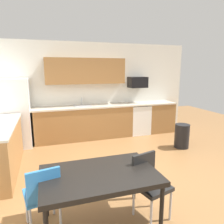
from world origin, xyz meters
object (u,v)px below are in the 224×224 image
at_px(trash_bin, 182,136).
at_px(microwave, 138,82).
at_px(dining_table, 100,177).
at_px(chair_far_side, 43,193).
at_px(chair_near_table, 149,181).
at_px(refrigerator, 14,113).
at_px(oven_range, 138,119).

bearing_deg(trash_bin, microwave, 108.96).
distance_m(dining_table, chair_far_side, 0.70).
height_order(chair_near_table, trash_bin, chair_near_table).
relative_size(dining_table, chair_near_table, 1.65).
xyz_separation_m(refrigerator, trash_bin, (3.98, -1.38, -0.57)).
distance_m(chair_near_table, trash_bin, 2.83).
bearing_deg(refrigerator, oven_range, 1.33).
xyz_separation_m(microwave, chair_far_side, (-2.79, -3.43, -1.06)).
relative_size(refrigerator, dining_table, 1.24).
bearing_deg(microwave, trash_bin, -71.04).
bearing_deg(chair_near_table, trash_bin, 45.20).
bearing_deg(microwave, chair_near_table, -112.20).
height_order(microwave, chair_far_side, microwave).
bearing_deg(oven_range, dining_table, -121.56).
bearing_deg(oven_range, trash_bin, -69.84).
height_order(microwave, chair_near_table, microwave).
relative_size(oven_range, chair_far_side, 1.07).
bearing_deg(trash_bin, chair_far_side, -150.67).
distance_m(dining_table, chair_near_table, 0.69).
height_order(chair_far_side, trash_bin, chair_far_side).
xyz_separation_m(oven_range, dining_table, (-2.13, -3.46, 0.21)).
height_order(dining_table, trash_bin, dining_table).
distance_m(microwave, trash_bin, 2.08).
bearing_deg(microwave, refrigerator, -177.01).
bearing_deg(trash_bin, chair_near_table, -134.80).
relative_size(microwave, trash_bin, 0.90).
xyz_separation_m(refrigerator, chair_far_side, (0.65, -3.25, -0.36)).
height_order(oven_range, dining_table, oven_range).
relative_size(refrigerator, microwave, 3.21).
relative_size(microwave, chair_far_side, 0.64).
height_order(chair_near_table, chair_far_side, same).
height_order(microwave, trash_bin, microwave).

